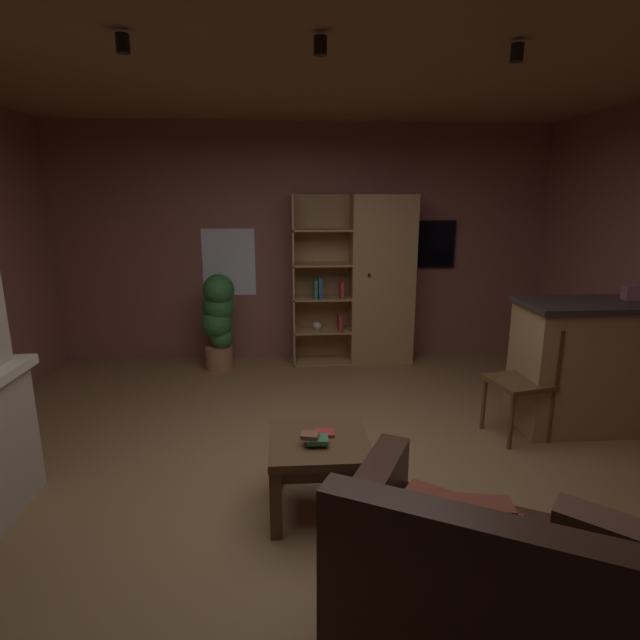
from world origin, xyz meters
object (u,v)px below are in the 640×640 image
table_book_2 (310,436)px  wall_mounted_tv (414,244)px  leather_couch (543,605)px  table_book_0 (325,433)px  kitchen_bar_counter (607,365)px  dining_chair (528,373)px  table_book_1 (317,440)px  bookshelf_cabinet (373,281)px  coffee_table (319,454)px  potted_floor_plant (218,317)px  tissue_box (632,293)px

table_book_2 → wall_mounted_tv: (1.40, 3.17, 0.83)m
leather_couch → table_book_0: size_ratio=15.94×
kitchen_bar_counter → dining_chair: bearing=-170.9°
kitchen_bar_counter → table_book_1: bearing=-156.7°
table_book_2 → dining_chair: dining_chair is taller
table_book_1 → table_book_2: size_ratio=1.27×
bookshelf_cabinet → table_book_1: 3.11m
leather_couch → table_book_1: leather_couch is taller
leather_couch → coffee_table: (-0.82, 1.15, 0.07)m
leather_couch → wall_mounted_tv: wall_mounted_tv is taller
table_book_2 → wall_mounted_tv: size_ratio=0.10×
table_book_0 → potted_floor_plant: potted_floor_plant is taller
coffee_table → wall_mounted_tv: bearing=66.6°
table_book_0 → dining_chair: bearing=25.9°
table_book_1 → tissue_box: bearing=23.1°
tissue_box → leather_couch: tissue_box is taller
kitchen_bar_counter → potted_floor_plant: 3.81m
bookshelf_cabinet → leather_couch: bearing=-90.1°
dining_chair → potted_floor_plant: bearing=145.6°
bookshelf_cabinet → coffee_table: (-0.83, -2.89, -0.58)m
kitchen_bar_counter → leather_couch: bearing=-127.5°
tissue_box → table_book_1: size_ratio=0.94×
potted_floor_plant → bookshelf_cabinet: bearing=5.5°
bookshelf_cabinet → coffee_table: 3.06m
bookshelf_cabinet → tissue_box: bookshelf_cabinet is taller
tissue_box → wall_mounted_tv: (-1.29, 2.03, 0.22)m
coffee_table → table_book_0: 0.13m
dining_chair → wall_mounted_tv: wall_mounted_tv is taller
kitchen_bar_counter → tissue_box: tissue_box is taller
coffee_table → table_book_0: size_ratio=5.11×
bookshelf_cabinet → table_book_2: size_ratio=19.22×
bookshelf_cabinet → wall_mounted_tv: 0.68m
table_book_1 → table_book_2: bearing=178.3°
table_book_2 → wall_mounted_tv: 3.56m
coffee_table → potted_floor_plant: bearing=109.0°
table_book_2 → potted_floor_plant: (-0.88, 2.79, 0.07)m
coffee_table → potted_floor_plant: size_ratio=0.55×
bookshelf_cabinet → table_book_1: size_ratio=15.09×
table_book_0 → wall_mounted_tv: bearing=66.8°
coffee_table → leather_couch: bearing=-54.4°
leather_couch → table_book_2: size_ratio=18.71×
tissue_box → table_book_0: (-2.60, -1.00, -0.66)m
coffee_table → table_book_1: table_book_1 is taller
table_book_2 → wall_mounted_tv: wall_mounted_tv is taller
table_book_0 → kitchen_bar_counter: bearing=21.2°
kitchen_bar_counter → table_book_2: (-2.53, -1.07, -0.01)m
potted_floor_plant → table_book_2: bearing=-72.5°
wall_mounted_tv → coffee_table: bearing=-113.4°
kitchen_bar_counter → table_book_2: 2.75m
tissue_box → bookshelf_cabinet: bearing=134.7°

